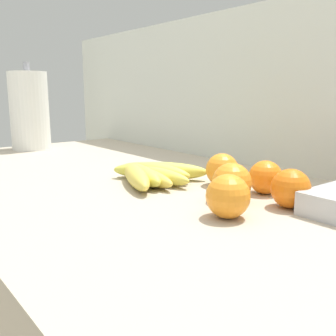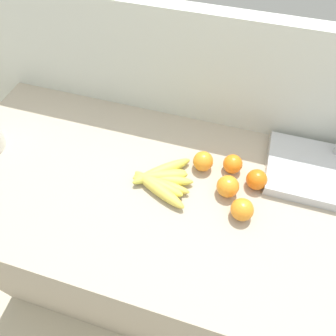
{
  "view_description": "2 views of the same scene",
  "coord_description": "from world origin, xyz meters",
  "px_view_note": "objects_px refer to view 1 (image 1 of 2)",
  "views": [
    {
      "loc": [
        0.42,
        -0.45,
        1.09
      ],
      "look_at": [
        -0.19,
        0.03,
        0.93
      ],
      "focal_mm": 41.32,
      "sensor_mm": 36.0,
      "label": 1
    },
    {
      "loc": [
        -0.07,
        -0.49,
        1.72
      ],
      "look_at": [
        -0.23,
        0.04,
        0.97
      ],
      "focal_mm": 32.11,
      "sensor_mm": 36.0,
      "label": 2
    }
  ],
  "objects_px": {
    "banana_bunch": "(149,174)",
    "orange_front": "(228,196)",
    "orange_right": "(222,170)",
    "paper_towel_roll": "(29,111)",
    "orange_back_right": "(232,183)",
    "orange_back_left": "(291,188)",
    "orange_far_right": "(265,177)"
  },
  "relations": [
    {
      "from": "orange_far_right",
      "to": "paper_towel_roll",
      "type": "bearing_deg",
      "value": -170.19
    },
    {
      "from": "banana_bunch",
      "to": "orange_back_right",
      "type": "height_order",
      "value": "orange_back_right"
    },
    {
      "from": "orange_right",
      "to": "orange_back_left",
      "type": "distance_m",
      "value": 0.18
    },
    {
      "from": "orange_back_right",
      "to": "paper_towel_roll",
      "type": "distance_m",
      "value": 0.87
    },
    {
      "from": "banana_bunch",
      "to": "orange_far_right",
      "type": "bearing_deg",
      "value": 29.65
    },
    {
      "from": "banana_bunch",
      "to": "paper_towel_roll",
      "type": "height_order",
      "value": "paper_towel_roll"
    },
    {
      "from": "orange_front",
      "to": "paper_towel_roll",
      "type": "xyz_separation_m",
      "value": [
        -0.91,
        0.01,
        0.09
      ]
    },
    {
      "from": "orange_back_right",
      "to": "orange_right",
      "type": "bearing_deg",
      "value": 141.6
    },
    {
      "from": "orange_back_right",
      "to": "orange_back_left",
      "type": "bearing_deg",
      "value": 32.32
    },
    {
      "from": "orange_front",
      "to": "orange_back_left",
      "type": "relative_size",
      "value": 1.03
    },
    {
      "from": "orange_right",
      "to": "orange_back_right",
      "type": "height_order",
      "value": "orange_back_right"
    },
    {
      "from": "orange_right",
      "to": "paper_towel_roll",
      "type": "xyz_separation_m",
      "value": [
        -0.76,
        -0.13,
        0.09
      ]
    },
    {
      "from": "banana_bunch",
      "to": "orange_front",
      "type": "bearing_deg",
      "value": -8.8
    },
    {
      "from": "orange_far_right",
      "to": "paper_towel_roll",
      "type": "distance_m",
      "value": 0.88
    },
    {
      "from": "banana_bunch",
      "to": "orange_front",
      "type": "relative_size",
      "value": 3.16
    },
    {
      "from": "orange_front",
      "to": "paper_towel_roll",
      "type": "bearing_deg",
      "value": 179.08
    },
    {
      "from": "orange_far_right",
      "to": "orange_back_left",
      "type": "height_order",
      "value": "orange_back_left"
    },
    {
      "from": "orange_right",
      "to": "orange_front",
      "type": "bearing_deg",
      "value": -43.75
    },
    {
      "from": "banana_bunch",
      "to": "orange_front",
      "type": "distance_m",
      "value": 0.27
    },
    {
      "from": "paper_towel_roll",
      "to": "banana_bunch",
      "type": "bearing_deg",
      "value": 2.39
    },
    {
      "from": "orange_right",
      "to": "paper_towel_roll",
      "type": "height_order",
      "value": "paper_towel_roll"
    },
    {
      "from": "orange_back_left",
      "to": "paper_towel_roll",
      "type": "bearing_deg",
      "value": -173.5
    },
    {
      "from": "orange_front",
      "to": "orange_back_right",
      "type": "relative_size",
      "value": 0.98
    },
    {
      "from": "orange_right",
      "to": "paper_towel_roll",
      "type": "bearing_deg",
      "value": -170.3
    },
    {
      "from": "orange_back_right",
      "to": "banana_bunch",
      "type": "bearing_deg",
      "value": -172.72
    },
    {
      "from": "banana_bunch",
      "to": "paper_towel_roll",
      "type": "distance_m",
      "value": 0.66
    },
    {
      "from": "orange_back_right",
      "to": "paper_towel_roll",
      "type": "bearing_deg",
      "value": -176.39
    },
    {
      "from": "orange_right",
      "to": "orange_far_right",
      "type": "relative_size",
      "value": 1.05
    },
    {
      "from": "banana_bunch",
      "to": "orange_front",
      "type": "height_order",
      "value": "orange_front"
    },
    {
      "from": "banana_bunch",
      "to": "orange_back_left",
      "type": "xyz_separation_m",
      "value": [
        0.3,
        0.08,
        0.01
      ]
    },
    {
      "from": "orange_front",
      "to": "paper_towel_roll",
      "type": "relative_size",
      "value": 0.24
    },
    {
      "from": "orange_back_left",
      "to": "orange_front",
      "type": "bearing_deg",
      "value": -103.37
    }
  ]
}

